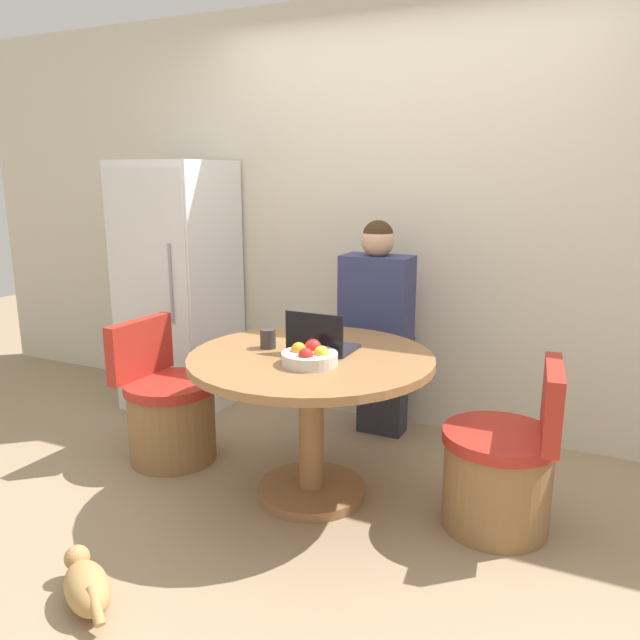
% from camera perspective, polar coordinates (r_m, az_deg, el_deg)
% --- Properties ---
extents(ground_plane, '(12.00, 12.00, 0.00)m').
position_cam_1_polar(ground_plane, '(3.02, -1.59, -18.18)').
color(ground_plane, '#9E8466').
extents(wall_back, '(7.00, 0.06, 2.60)m').
position_cam_1_polar(wall_back, '(3.89, 7.85, 9.09)').
color(wall_back, beige).
rests_on(wall_back, ground_plane).
extents(refrigerator, '(0.65, 0.64, 1.66)m').
position_cam_1_polar(refrigerator, '(4.33, -12.80, 3.00)').
color(refrigerator, white).
rests_on(refrigerator, ground_plane).
extents(dining_table, '(1.18, 1.18, 0.73)m').
position_cam_1_polar(dining_table, '(3.03, -0.82, -6.61)').
color(dining_table, olive).
rests_on(dining_table, ground_plane).
extents(chair_left_side, '(0.51, 0.51, 0.78)m').
position_cam_1_polar(chair_left_side, '(3.62, -13.62, -8.29)').
color(chair_left_side, olive).
rests_on(chair_left_side, ground_plane).
extents(chair_right_side, '(0.52, 0.51, 0.78)m').
position_cam_1_polar(chair_right_side, '(2.99, 16.26, -13.23)').
color(chair_right_side, olive).
rests_on(chair_right_side, ground_plane).
extents(person_seated, '(0.40, 0.37, 1.32)m').
position_cam_1_polar(person_seated, '(3.68, 5.39, -0.29)').
color(person_seated, '#2D2D38').
rests_on(person_seated, ground_plane).
extents(laptop, '(0.30, 0.23, 0.20)m').
position_cam_1_polar(laptop, '(3.02, 0.09, -2.12)').
color(laptop, '#232328').
rests_on(laptop, dining_table).
extents(fruit_bowl, '(0.26, 0.26, 0.10)m').
position_cam_1_polar(fruit_bowl, '(2.82, -0.95, -3.32)').
color(fruit_bowl, beige).
rests_on(fruit_bowl, dining_table).
extents(coffee_cup, '(0.08, 0.08, 0.10)m').
position_cam_1_polar(coffee_cup, '(3.09, -4.78, -1.71)').
color(coffee_cup, '#383333').
rests_on(coffee_cup, dining_table).
extents(cat, '(0.38, 0.30, 0.15)m').
position_cam_1_polar(cat, '(2.67, -20.59, -21.73)').
color(cat, tan).
rests_on(cat, ground_plane).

